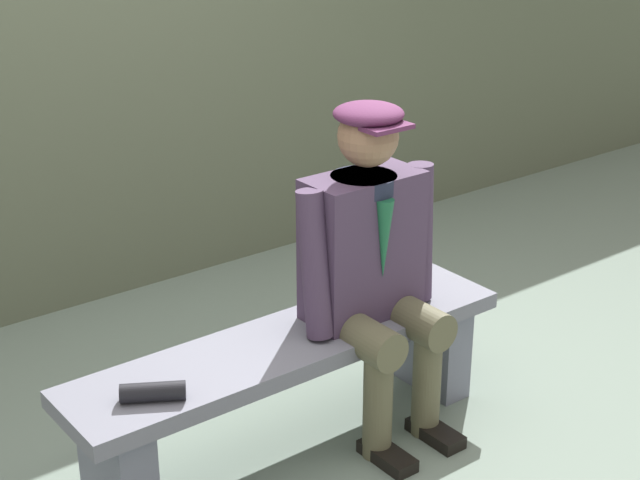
{
  "coord_description": "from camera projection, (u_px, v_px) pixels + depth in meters",
  "views": [
    {
      "loc": [
        1.82,
        2.55,
        2.13
      ],
      "look_at": [
        -0.13,
        0.0,
        0.81
      ],
      "focal_mm": 54.56,
      "sensor_mm": 36.0,
      "label": 1
    }
  ],
  "objects": [
    {
      "name": "seated_man",
      "position": [
        372.0,
        259.0,
        3.58
      ],
      "size": [
        0.61,
        0.55,
        1.28
      ],
      "color": "#413049",
      "rests_on": "ground"
    },
    {
      "name": "ground_plane",
      "position": [
        292.0,
        444.0,
        3.7
      ],
      "size": [
        30.0,
        30.0,
        0.0
      ],
      "primitive_type": "plane",
      "color": "slate"
    },
    {
      "name": "bench",
      "position": [
        291.0,
        370.0,
        3.58
      ],
      "size": [
        1.75,
        0.4,
        0.46
      ],
      "color": "slate",
      "rests_on": "ground"
    },
    {
      "name": "stadium_wall",
      "position": [
        77.0,
        115.0,
        4.63
      ],
      "size": [
        12.0,
        0.24,
        1.84
      ],
      "primitive_type": "cube",
      "color": "#525945",
      "rests_on": "ground"
    },
    {
      "name": "rolled_magazine",
      "position": [
        153.0,
        392.0,
        3.12
      ],
      "size": [
        0.21,
        0.16,
        0.06
      ],
      "primitive_type": "cylinder",
      "rotation": [
        0.0,
        1.57,
        -0.54
      ],
      "color": "black",
      "rests_on": "bench"
    }
  ]
}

